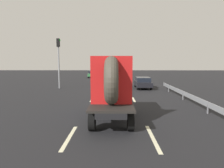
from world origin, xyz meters
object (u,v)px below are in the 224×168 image
Objects in this scene: distant_sedan at (143,82)px; traffic_light at (59,56)px; flatbed_truck at (112,88)px; oncoming_car at (93,74)px.

traffic_light is (-9.51, -0.14, 2.98)m from distant_sedan.
distant_sedan is (3.36, 12.31, -0.94)m from flatbed_truck.
distant_sedan is 1.01× the size of oncoming_car.
flatbed_truck is at bearing -105.26° from distant_sedan.
traffic_light reaches higher than oncoming_car.
flatbed_truck is 0.85× the size of traffic_light.
flatbed_truck reaches higher than oncoming_car.
flatbed_truck is 12.80m from distant_sedan.
traffic_light is at bearing -97.72° from oncoming_car.
distant_sedan is at bearing 74.74° from flatbed_truck.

